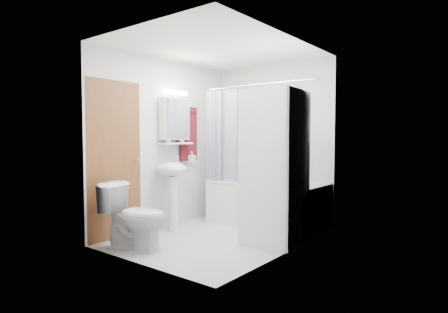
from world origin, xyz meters
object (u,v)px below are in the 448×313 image
Objects in this scene: bathtub at (267,201)px; washer_dryer at (274,167)px; sink at (172,180)px; toilet at (135,217)px.

bathtub is 0.92× the size of washer_dryer.
toilet is at bearing -71.12° from sink.
toilet is (-1.13, -1.22, -0.55)m from washer_dryer.
sink is at bearing -171.15° from washer_dryer.
bathtub is 2.21× the size of toilet.
sink is 1.49m from washer_dryer.
sink is 1.36× the size of toilet.
bathtub is at bearing 123.22° from washer_dryer.
toilet reaches higher than bathtub.
toilet is at bearing -136.96° from washer_dryer.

